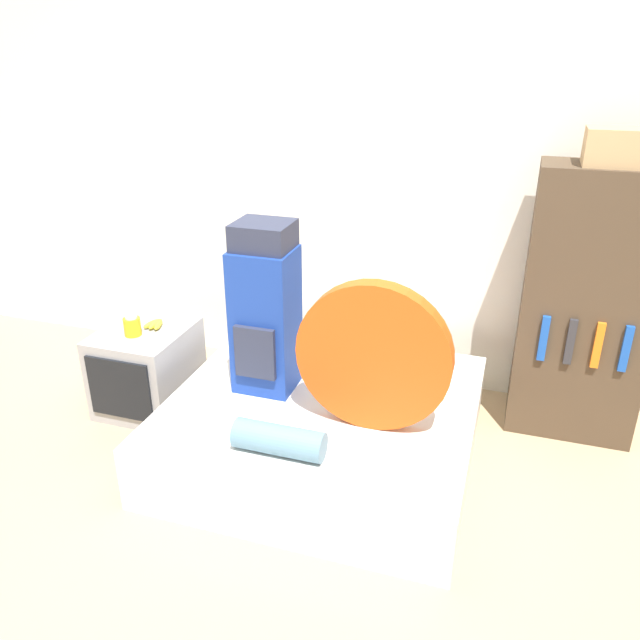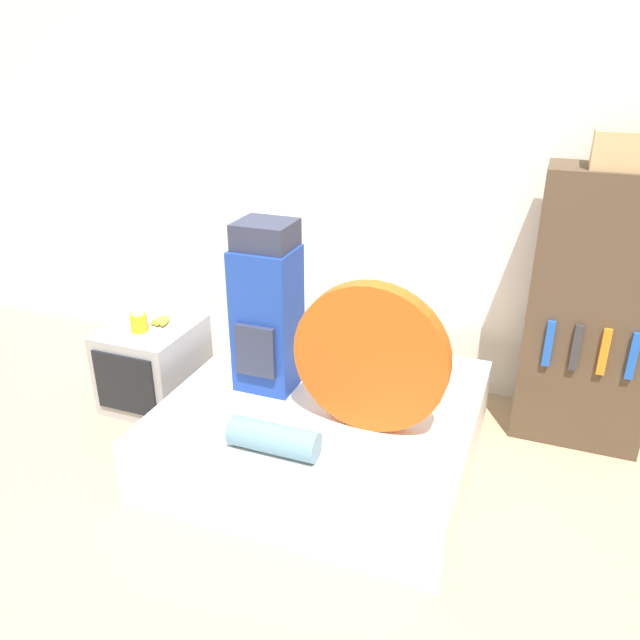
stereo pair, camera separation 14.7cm
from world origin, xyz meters
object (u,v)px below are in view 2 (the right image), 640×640
Objects in this scene: sleeping_roll at (274,439)px; canister at (139,322)px; television at (154,364)px; tent_bag at (371,358)px; bookshelf at (594,312)px; backpack at (267,310)px; cardboard_box at (629,150)px.

canister is at bearing 152.55° from sleeping_roll.
sleeping_roll is 3.46× the size of canister.
canister is (-0.01, -0.07, 0.31)m from television.
tent_bag is 1.50m from canister.
canister is at bearing -165.87° from bookshelf.
bookshelf is at bearing 14.13° from canister.
backpack is at bearing -2.16° from canister.
cardboard_box reaches higher than television.
television is at bearing -168.10° from cardboard_box.
canister is 2.73m from cardboard_box.
cardboard_box reaches higher than sleeping_roll.
backpack is 0.66m from tent_bag.
tent_bag is 2.34× the size of cardboard_box.
tent_bag reaches higher than television.
bookshelf is (0.97, 0.85, 0.04)m from tent_bag.
sleeping_roll is at bearing -63.02° from backpack.
bookshelf is (1.32, 1.20, 0.34)m from sleeping_roll.
tent_bag is at bearing -17.55° from backpack.
cardboard_box is at bearing 21.00° from backpack.
television is at bearing 78.68° from canister.
sleeping_roll is 1.33× the size of cardboard_box.
television is (-1.12, 0.66, -0.16)m from sleeping_roll.
canister is at bearing -101.32° from television.
canister is at bearing 177.84° from backpack.
sleeping_roll is at bearing -133.71° from tent_bag.
tent_bag is 1.29m from bookshelf.
bookshelf reaches higher than tent_bag.
backpack reaches higher than canister.
bookshelf is (1.60, 0.65, -0.03)m from backpack.
cardboard_box is at bearing 41.53° from sleeping_roll.
cardboard_box reaches higher than tent_bag.
television is (-1.46, 0.30, -0.46)m from tent_bag.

